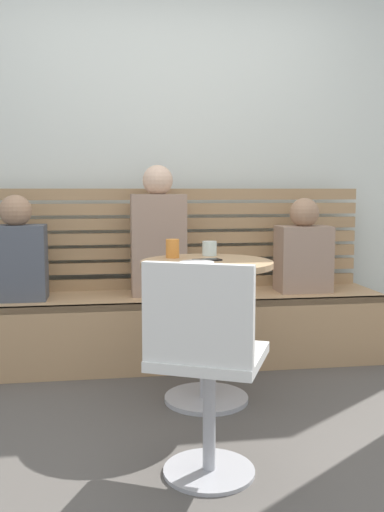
{
  "coord_description": "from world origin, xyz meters",
  "views": [
    {
      "loc": [
        -0.39,
        -2.29,
        1.1
      ],
      "look_at": [
        0.05,
        0.66,
        0.75
      ],
      "focal_mm": 39.49,
      "sensor_mm": 36.0,
      "label": 1
    }
  ],
  "objects_px": {
    "person_adult": "(158,237)",
    "plate_small": "(197,263)",
    "cafe_table": "(207,304)",
    "cup_tumbler_orange": "(173,249)",
    "phone_on_table": "(207,260)",
    "white_chair": "(205,362)",
    "booth_bench": "(171,329)",
    "person_child_middle": "(17,254)",
    "person_child_left": "(303,251)",
    "cup_glass_short": "(210,248)"
  },
  "relations": [
    {
      "from": "plate_small",
      "to": "phone_on_table",
      "type": "distance_m",
      "value": 0.14
    },
    {
      "from": "cafe_table",
      "to": "person_adult",
      "type": "relative_size",
      "value": 0.91
    },
    {
      "from": "plate_small",
      "to": "person_child_left",
      "type": "bearing_deg",
      "value": 43.69
    },
    {
      "from": "cafe_table",
      "to": "cup_tumbler_orange",
      "type": "xyz_separation_m",
      "value": [
        -0.16,
        0.16,
        0.27
      ]
    },
    {
      "from": "booth_bench",
      "to": "cup_glass_short",
      "type": "height_order",
      "value": "cup_glass_short"
    },
    {
      "from": "person_child_left",
      "to": "cup_glass_short",
      "type": "relative_size",
      "value": 7.61
    },
    {
      "from": "person_child_left",
      "to": "cup_tumbler_orange",
      "type": "height_order",
      "value": "person_child_left"
    },
    {
      "from": "plate_small",
      "to": "person_child_middle",
      "type": "bearing_deg",
      "value": 141.32
    },
    {
      "from": "cafe_table",
      "to": "plate_small",
      "type": "relative_size",
      "value": 4.35
    },
    {
      "from": "cafe_table",
      "to": "phone_on_table",
      "type": "bearing_deg",
      "value": 72.03
    },
    {
      "from": "booth_bench",
      "to": "person_adult",
      "type": "xyz_separation_m",
      "value": [
        -0.07,
        0.04,
        0.59
      ]
    },
    {
      "from": "person_adult",
      "to": "person_child_middle",
      "type": "xyz_separation_m",
      "value": [
        -0.85,
        -0.05,
        -0.09
      ]
    },
    {
      "from": "white_chair",
      "to": "plate_small",
      "type": "bearing_deg",
      "value": 83.49
    },
    {
      "from": "person_child_middle",
      "to": "cup_tumbler_orange",
      "type": "height_order",
      "value": "person_child_middle"
    },
    {
      "from": "cup_glass_short",
      "to": "plate_small",
      "type": "distance_m",
      "value": 0.36
    },
    {
      "from": "booth_bench",
      "to": "cup_tumbler_orange",
      "type": "bearing_deg",
      "value": -95.28
    },
    {
      "from": "cup_glass_short",
      "to": "phone_on_table",
      "type": "xyz_separation_m",
      "value": [
        -0.05,
        -0.22,
        -0.04
      ]
    },
    {
      "from": "white_chair",
      "to": "phone_on_table",
      "type": "xyz_separation_m",
      "value": [
        0.15,
        0.82,
        0.28
      ]
    },
    {
      "from": "phone_on_table",
      "to": "white_chair",
      "type": "bearing_deg",
      "value": 156.03
    },
    {
      "from": "phone_on_table",
      "to": "person_child_left",
      "type": "bearing_deg",
      "value": -61.83
    },
    {
      "from": "cup_tumbler_orange",
      "to": "cup_glass_short",
      "type": "bearing_deg",
      "value": 18.29
    },
    {
      "from": "cup_glass_short",
      "to": "phone_on_table",
      "type": "height_order",
      "value": "cup_glass_short"
    },
    {
      "from": "person_child_left",
      "to": "cup_glass_short",
      "type": "bearing_deg",
      "value": -147.19
    },
    {
      "from": "white_chair",
      "to": "person_adult",
      "type": "height_order",
      "value": "person_adult"
    },
    {
      "from": "person_child_left",
      "to": "cup_tumbler_orange",
      "type": "distance_m",
      "value": 1.06
    },
    {
      "from": "cup_tumbler_orange",
      "to": "cup_glass_short",
      "type": "distance_m",
      "value": 0.23
    },
    {
      "from": "cafe_table",
      "to": "person_adult",
      "type": "xyz_separation_m",
      "value": [
        -0.18,
        0.72,
        0.29
      ]
    },
    {
      "from": "booth_bench",
      "to": "person_adult",
      "type": "relative_size",
      "value": 3.31
    },
    {
      "from": "white_chair",
      "to": "cup_glass_short",
      "type": "height_order",
      "value": "white_chair"
    },
    {
      "from": "person_adult",
      "to": "cup_tumbler_orange",
      "type": "relative_size",
      "value": 8.15
    },
    {
      "from": "cafe_table",
      "to": "booth_bench",
      "type": "bearing_deg",
      "value": 99.07
    },
    {
      "from": "white_chair",
      "to": "cup_glass_short",
      "type": "relative_size",
      "value": 10.63
    },
    {
      "from": "cafe_table",
      "to": "cup_glass_short",
      "type": "relative_size",
      "value": 9.25
    },
    {
      "from": "booth_bench",
      "to": "cafe_table",
      "type": "xyz_separation_m",
      "value": [
        0.11,
        -0.68,
        0.3
      ]
    },
    {
      "from": "person_child_left",
      "to": "cup_tumbler_orange",
      "type": "xyz_separation_m",
      "value": [
        -0.92,
        -0.53,
        0.08
      ]
    },
    {
      "from": "booth_bench",
      "to": "cup_glass_short",
      "type": "relative_size",
      "value": 33.75
    },
    {
      "from": "booth_bench",
      "to": "cafe_table",
      "type": "distance_m",
      "value": 0.75
    },
    {
      "from": "booth_bench",
      "to": "plate_small",
      "type": "distance_m",
      "value": 0.95
    },
    {
      "from": "white_chair",
      "to": "plate_small",
      "type": "xyz_separation_m",
      "value": [
        0.08,
        0.7,
        0.28
      ]
    },
    {
      "from": "cafe_table",
      "to": "white_chair",
      "type": "relative_size",
      "value": 0.87
    },
    {
      "from": "cafe_table",
      "to": "white_chair",
      "type": "distance_m",
      "value": 0.82
    },
    {
      "from": "person_child_middle",
      "to": "plate_small",
      "type": "bearing_deg",
      "value": -38.68
    },
    {
      "from": "white_chair",
      "to": "person_adult",
      "type": "distance_m",
      "value": 1.57
    },
    {
      "from": "booth_bench",
      "to": "person_child_middle",
      "type": "height_order",
      "value": "person_child_middle"
    },
    {
      "from": "plate_small",
      "to": "person_adult",
      "type": "bearing_deg",
      "value": 97.77
    },
    {
      "from": "cafe_table",
      "to": "person_child_middle",
      "type": "bearing_deg",
      "value": 147.33
    },
    {
      "from": "person_adult",
      "to": "plate_small",
      "type": "relative_size",
      "value": 4.79
    },
    {
      "from": "plate_small",
      "to": "booth_bench",
      "type": "bearing_deg",
      "value": 92.83
    },
    {
      "from": "cafe_table",
      "to": "cup_tumbler_orange",
      "type": "height_order",
      "value": "cup_tumbler_orange"
    },
    {
      "from": "person_child_left",
      "to": "plate_small",
      "type": "height_order",
      "value": "person_child_left"
    }
  ]
}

